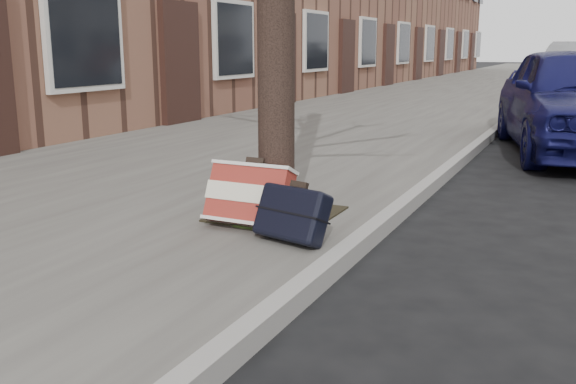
% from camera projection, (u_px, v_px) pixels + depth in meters
% --- Properties ---
extents(ground, '(120.00, 120.00, 0.00)m').
position_uv_depth(ground, '(545.00, 345.00, 3.02)').
color(ground, black).
rests_on(ground, ground).
extents(near_sidewalk, '(5.00, 70.00, 0.12)m').
position_uv_depth(near_sidewalk, '(442.00, 95.00, 17.77)').
color(near_sidewalk, slate).
rests_on(near_sidewalk, ground).
extents(dirt_patch, '(0.85, 0.85, 0.02)m').
position_uv_depth(dirt_patch, '(277.00, 214.00, 4.88)').
color(dirt_patch, black).
rests_on(dirt_patch, near_sidewalk).
extents(suitcase_red, '(0.60, 0.33, 0.46)m').
position_uv_depth(suitcase_red, '(249.00, 196.00, 4.49)').
color(suitcase_red, maroon).
rests_on(suitcase_red, near_sidewalk).
extents(suitcase_navy, '(0.55, 0.40, 0.39)m').
position_uv_depth(suitcase_navy, '(292.00, 213.00, 4.16)').
color(suitcase_navy, black).
rests_on(suitcase_navy, near_sidewalk).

